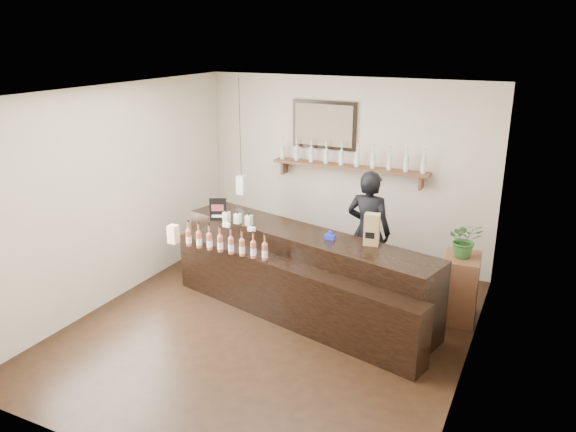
# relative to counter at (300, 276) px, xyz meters

# --- Properties ---
(ground) EXTENTS (5.00, 5.00, 0.00)m
(ground) POSITION_rel_counter_xyz_m (-0.13, -0.57, -0.47)
(ground) COLOR black
(ground) RESTS_ON ground
(room_shell) EXTENTS (5.00, 5.00, 5.00)m
(room_shell) POSITION_rel_counter_xyz_m (-0.13, -0.57, 1.23)
(room_shell) COLOR beige
(room_shell) RESTS_ON ground
(back_wall_decor) EXTENTS (2.66, 0.96, 1.69)m
(back_wall_decor) POSITION_rel_counter_xyz_m (-0.29, 1.81, 1.29)
(back_wall_decor) COLOR brown
(back_wall_decor) RESTS_ON ground
(counter) EXTENTS (3.66, 1.82, 1.18)m
(counter) POSITION_rel_counter_xyz_m (0.00, 0.00, 0.00)
(counter) COLOR black
(counter) RESTS_ON ground
(promo_sign) EXTENTS (0.21, 0.12, 0.31)m
(promo_sign) POSITION_rel_counter_xyz_m (-1.23, 0.07, 0.69)
(promo_sign) COLOR black
(promo_sign) RESTS_ON counter
(paper_bag) EXTENTS (0.19, 0.15, 0.38)m
(paper_bag) POSITION_rel_counter_xyz_m (0.88, 0.10, 0.73)
(paper_bag) COLOR #A0824D
(paper_bag) RESTS_ON counter
(tape_dispenser) EXTENTS (0.13, 0.05, 0.11)m
(tape_dispenser) POSITION_rel_counter_xyz_m (0.37, 0.05, 0.58)
(tape_dispenser) COLOR #1A26BA
(tape_dispenser) RESTS_ON counter
(side_cabinet) EXTENTS (0.46, 0.60, 0.83)m
(side_cabinet) POSITION_rel_counter_xyz_m (1.87, 0.65, -0.06)
(side_cabinet) COLOR brown
(side_cabinet) RESTS_ON ground
(potted_plant) EXTENTS (0.49, 0.46, 0.44)m
(potted_plant) POSITION_rel_counter_xyz_m (1.87, 0.65, 0.57)
(potted_plant) COLOR #2D5F26
(potted_plant) RESTS_ON side_cabinet
(shopkeeper) EXTENTS (0.71, 0.49, 1.91)m
(shopkeeper) POSITION_rel_counter_xyz_m (0.57, 0.98, 0.48)
(shopkeeper) COLOR black
(shopkeeper) RESTS_ON ground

